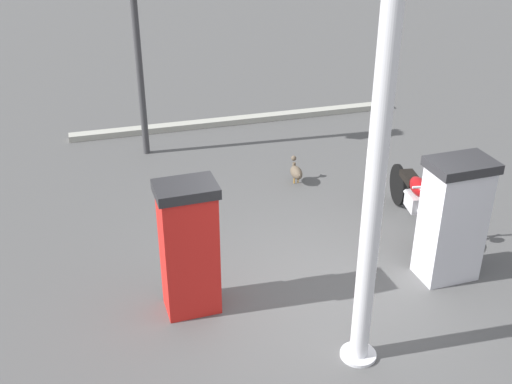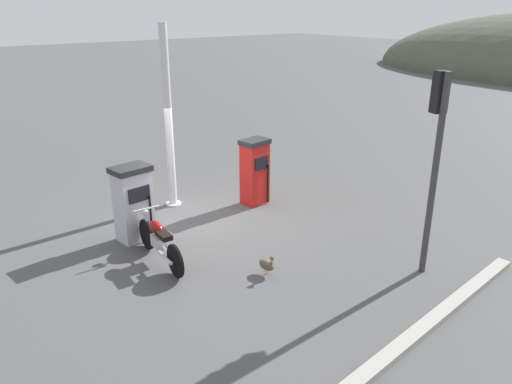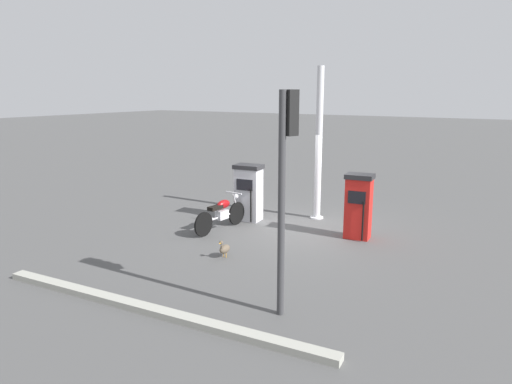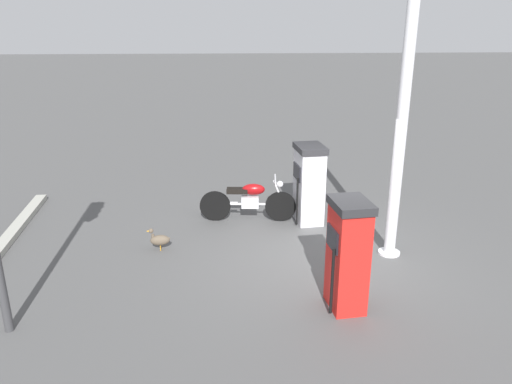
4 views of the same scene
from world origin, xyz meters
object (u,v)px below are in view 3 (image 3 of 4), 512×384
(fuel_pump_near, at_px, (249,192))
(canopy_support_pole, at_px, (319,147))
(wandering_duck, at_px, (224,249))
(roadside_traffic_light, at_px, (285,165))
(fuel_pump_far, at_px, (358,206))
(motorcycle_near_pump, at_px, (221,213))

(fuel_pump_near, distance_m, canopy_support_pole, 2.43)
(fuel_pump_near, distance_m, wandering_duck, 3.28)
(roadside_traffic_light, relative_size, canopy_support_pole, 0.85)
(roadside_traffic_light, xyz_separation_m, canopy_support_pole, (-5.93, -2.01, -0.43))
(fuel_pump_far, xyz_separation_m, wandering_duck, (2.98, -2.12, -0.64))
(fuel_pump_near, relative_size, wandering_duck, 3.75)
(motorcycle_near_pump, relative_size, canopy_support_pole, 0.46)
(roadside_traffic_light, bearing_deg, canopy_support_pole, -161.30)
(roadside_traffic_light, bearing_deg, wandering_duck, -125.10)
(wandering_duck, distance_m, canopy_support_pole, 4.66)
(wandering_duck, xyz_separation_m, roadside_traffic_light, (1.71, 2.43, 2.36))
(motorcycle_near_pump, height_order, roadside_traffic_light, roadside_traffic_light)
(fuel_pump_far, relative_size, wandering_duck, 3.81)
(fuel_pump_near, height_order, motorcycle_near_pump, fuel_pump_near)
(fuel_pump_far, distance_m, canopy_support_pole, 2.46)
(motorcycle_near_pump, xyz_separation_m, canopy_support_pole, (-2.48, 1.74, 1.66))
(motorcycle_near_pump, bearing_deg, roadside_traffic_light, 47.37)
(fuel_pump_near, bearing_deg, motorcycle_near_pump, -4.67)
(fuel_pump_near, xyz_separation_m, canopy_support_pole, (-1.24, 1.64, 1.30))
(fuel_pump_near, bearing_deg, wandering_duck, 22.20)
(fuel_pump_far, relative_size, canopy_support_pole, 0.38)
(fuel_pump_near, xyz_separation_m, fuel_pump_far, (0.00, 3.33, 0.01))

